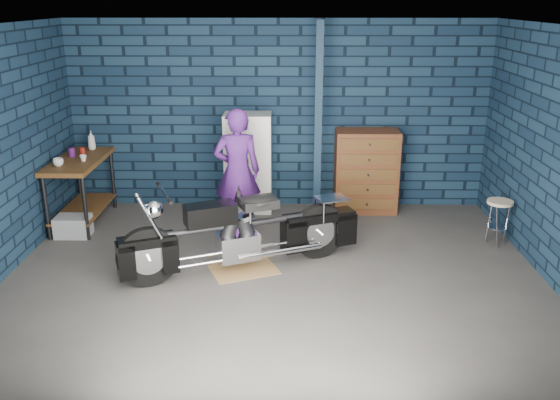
{
  "coord_description": "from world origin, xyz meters",
  "views": [
    {
      "loc": [
        0.15,
        -5.98,
        2.97
      ],
      "look_at": [
        0.06,
        0.3,
        0.81
      ],
      "focal_mm": 38.0,
      "sensor_mm": 36.0,
      "label": 1
    }
  ],
  "objects_px": {
    "motorcycle": "(243,227)",
    "locker": "(248,163)",
    "shop_stool": "(498,223)",
    "person": "(237,172)",
    "storage_bin": "(73,226)",
    "workbench": "(82,191)",
    "tool_chest": "(366,171)"
  },
  "relations": [
    {
      "from": "storage_bin",
      "to": "shop_stool",
      "type": "relative_size",
      "value": 0.75
    },
    {
      "from": "tool_chest",
      "to": "locker",
      "type": "bearing_deg",
      "value": 180.0
    },
    {
      "from": "storage_bin",
      "to": "locker",
      "type": "height_order",
      "value": "locker"
    },
    {
      "from": "workbench",
      "to": "locker",
      "type": "xyz_separation_m",
      "value": [
        2.25,
        0.55,
        0.26
      ]
    },
    {
      "from": "storage_bin",
      "to": "locker",
      "type": "relative_size",
      "value": 0.31
    },
    {
      "from": "person",
      "to": "shop_stool",
      "type": "distance_m",
      "value": 3.36
    },
    {
      "from": "motorcycle",
      "to": "person",
      "type": "relative_size",
      "value": 1.44
    },
    {
      "from": "locker",
      "to": "shop_stool",
      "type": "relative_size",
      "value": 2.45
    },
    {
      "from": "person",
      "to": "tool_chest",
      "type": "xyz_separation_m",
      "value": [
        1.78,
        0.85,
        -0.24
      ]
    },
    {
      "from": "storage_bin",
      "to": "locker",
      "type": "distance_m",
      "value": 2.53
    },
    {
      "from": "person",
      "to": "shop_stool",
      "type": "xyz_separation_m",
      "value": [
        3.29,
        -0.39,
        -0.54
      ]
    },
    {
      "from": "storage_bin",
      "to": "tool_chest",
      "type": "xyz_separation_m",
      "value": [
        3.93,
        1.05,
        0.46
      ]
    },
    {
      "from": "workbench",
      "to": "motorcycle",
      "type": "xyz_separation_m",
      "value": [
        2.32,
        -1.48,
        0.07
      ]
    },
    {
      "from": "locker",
      "to": "shop_stool",
      "type": "distance_m",
      "value": 3.46
    },
    {
      "from": "motorcycle",
      "to": "locker",
      "type": "bearing_deg",
      "value": 69.48
    },
    {
      "from": "locker",
      "to": "tool_chest",
      "type": "height_order",
      "value": "locker"
    },
    {
      "from": "workbench",
      "to": "motorcycle",
      "type": "relative_size",
      "value": 0.59
    },
    {
      "from": "workbench",
      "to": "tool_chest",
      "type": "xyz_separation_m",
      "value": [
        3.95,
        0.55,
        0.14
      ]
    },
    {
      "from": "person",
      "to": "locker",
      "type": "bearing_deg",
      "value": -102.93
    },
    {
      "from": "locker",
      "to": "tool_chest",
      "type": "bearing_deg",
      "value": 0.0
    },
    {
      "from": "motorcycle",
      "to": "person",
      "type": "xyz_separation_m",
      "value": [
        -0.15,
        1.18,
        0.3
      ]
    },
    {
      "from": "person",
      "to": "storage_bin",
      "type": "xyz_separation_m",
      "value": [
        -2.15,
        -0.2,
        -0.69
      ]
    },
    {
      "from": "person",
      "to": "storage_bin",
      "type": "distance_m",
      "value": 2.27
    },
    {
      "from": "person",
      "to": "tool_chest",
      "type": "height_order",
      "value": "person"
    },
    {
      "from": "motorcycle",
      "to": "locker",
      "type": "height_order",
      "value": "locker"
    },
    {
      "from": "motorcycle",
      "to": "locker",
      "type": "xyz_separation_m",
      "value": [
        -0.07,
        2.03,
        0.19
      ]
    },
    {
      "from": "workbench",
      "to": "shop_stool",
      "type": "bearing_deg",
      "value": -7.19
    },
    {
      "from": "workbench",
      "to": "motorcycle",
      "type": "height_order",
      "value": "motorcycle"
    },
    {
      "from": "person",
      "to": "shop_stool",
      "type": "bearing_deg",
      "value": 165.96
    },
    {
      "from": "motorcycle",
      "to": "tool_chest",
      "type": "height_order",
      "value": "tool_chest"
    },
    {
      "from": "person",
      "to": "shop_stool",
      "type": "relative_size",
      "value": 2.85
    },
    {
      "from": "workbench",
      "to": "storage_bin",
      "type": "xyz_separation_m",
      "value": [
        0.02,
        -0.5,
        -0.32
      ]
    }
  ]
}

